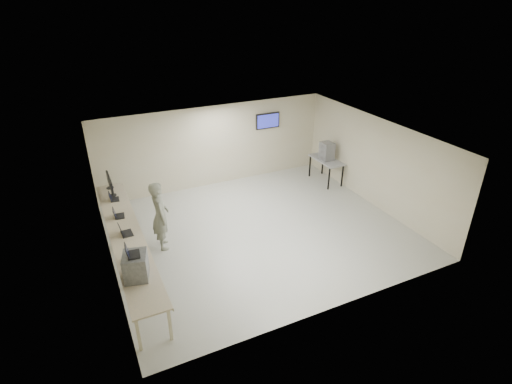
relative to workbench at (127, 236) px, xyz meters
name	(u,v)px	position (x,y,z in m)	size (l,w,h in m)	color
room	(259,185)	(3.62, 0.06, 0.58)	(8.01, 7.01, 2.81)	#BABBAE
workbench	(127,236)	(0.00, 0.00, 0.00)	(0.76, 6.00, 0.90)	beige
equipment_box	(136,266)	(-0.06, -1.80, 0.35)	(0.47, 0.53, 0.56)	gray
laptop_on_box	(131,253)	(-0.11, -1.80, 0.70)	(0.30, 0.35, 0.25)	black
laptop_0	(133,258)	(-0.04, -1.17, 0.14)	(0.36, 0.38, 0.25)	black
laptop_1	(124,232)	(-0.04, -0.04, 0.14)	(0.30, 0.36, 0.27)	black
laptop_2	(117,215)	(-0.06, 0.90, 0.14)	(0.30, 0.35, 0.25)	black
laptop_3	(113,198)	(-0.04, 1.92, 0.14)	(0.29, 0.34, 0.25)	black
monitor_near	(111,186)	(-0.01, 2.22, 0.37)	(0.22, 0.49, 0.49)	black
monitor_far	(109,179)	(-0.01, 2.75, 0.36)	(0.22, 0.49, 0.48)	black
soldier	(160,216)	(0.94, 0.41, 0.12)	(0.69, 0.45, 1.89)	#6B755B
side_table	(326,161)	(7.19, 1.97, -0.06)	(0.66, 1.41, 0.84)	gray
storage_bins	(327,151)	(7.17, 1.97, 0.33)	(0.40, 0.44, 0.63)	gray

